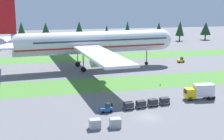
{
  "coord_description": "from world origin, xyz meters",
  "views": [
    {
      "loc": [
        -20.36,
        -55.07,
        22.37
      ],
      "look_at": [
        -1.18,
        26.13,
        4.0
      ],
      "focal_mm": 50.23,
      "sensor_mm": 36.0,
      "label": 1
    }
  ],
  "objects": [
    {
      "name": "ground_crew_marshaller",
      "position": [
        -5.57,
        7.72,
        0.95
      ],
      "size": [
        0.49,
        0.36,
        1.74
      ],
      "rotation": [
        0.0,
        0.0,
        3.72
      ],
      "color": "black",
      "rests_on": "ground"
    },
    {
      "name": "airliner",
      "position": [
        -4.48,
        47.52,
        8.98
      ],
      "size": [
        61.94,
        76.66,
        25.02
      ],
      "rotation": [
        0.0,
        0.0,
        -1.48
      ],
      "color": "silver",
      "rests_on": "ground"
    },
    {
      "name": "catering_truck",
      "position": [
        15.6,
        8.3,
        1.95
      ],
      "size": [
        7.13,
        2.9,
        3.58
      ],
      "rotation": [
        0.0,
        0.0,
        1.48
      ],
      "color": "yellow",
      "rests_on": "ground"
    },
    {
      "name": "baggage_tug",
      "position": [
        -7.46,
        4.62,
        0.81
      ],
      "size": [
        2.76,
        1.66,
        1.97
      ],
      "rotation": [
        0.0,
        0.0,
        1.71
      ],
      "color": "#1E4C8E",
      "rests_on": "ground"
    },
    {
      "name": "cargo_dolly_second",
      "position": [
        0.38,
        5.75,
        0.92
      ],
      "size": [
        2.39,
        1.8,
        1.55
      ],
      "rotation": [
        0.0,
        0.0,
        1.71
      ],
      "color": "#A3A3A8",
      "rests_on": "ground"
    },
    {
      "name": "ground_plane",
      "position": [
        0.0,
        0.0,
        0.0
      ],
      "size": [
        400.0,
        400.0,
        0.0
      ],
      "primitive_type": "plane",
      "color": "slate"
    },
    {
      "name": "distant_tree_line",
      "position": [
        -4.38,
        112.78,
        6.95
      ],
      "size": [
        187.39,
        9.38,
        12.09
      ],
      "color": "#4C3823",
      "rests_on": "ground"
    },
    {
      "name": "cargo_dolly_fourth",
      "position": [
        6.12,
        6.58,
        0.92
      ],
      "size": [
        2.39,
        1.8,
        1.55
      ],
      "rotation": [
        0.0,
        0.0,
        1.71
      ],
      "color": "#A3A3A8",
      "rests_on": "ground"
    },
    {
      "name": "uld_container_1",
      "position": [
        -7.55,
        -3.36,
        0.86
      ],
      "size": [
        2.07,
        1.69,
        1.71
      ],
      "primitive_type": "cube",
      "rotation": [
        0.0,
        0.0,
        -0.04
      ],
      "color": "#A3A3A8",
      "rests_on": "ground"
    },
    {
      "name": "taxiway_marker_3",
      "position": [
        11.19,
        21.55,
        0.29
      ],
      "size": [
        0.44,
        0.44,
        0.58
      ],
      "primitive_type": "cone",
      "color": "orange",
      "rests_on": "ground"
    },
    {
      "name": "taxiway_marker_2",
      "position": [
        -9.35,
        22.81,
        0.32
      ],
      "size": [
        0.44,
        0.44,
        0.65
      ],
      "primitive_type": "cone",
      "color": "orange",
      "rests_on": "ground"
    },
    {
      "name": "pushback_tractor",
      "position": [
        31.08,
        50.7,
        0.81
      ],
      "size": [
        2.71,
        1.53,
        1.97
      ],
      "rotation": [
        0.0,
        0.0,
        1.66
      ],
      "color": "yellow",
      "rests_on": "ground"
    },
    {
      "name": "grass_strip_near",
      "position": [
        0.0,
        26.44,
        0.0
      ],
      "size": [
        320.0,
        15.22,
        0.01
      ],
      "primitive_type": "cube",
      "color": "#4C8438",
      "rests_on": "ground"
    },
    {
      "name": "grass_strip_far",
      "position": [
        0.0,
        68.88,
        0.0
      ],
      "size": [
        320.0,
        15.22,
        0.01
      ],
      "primitive_type": "cube",
      "color": "#4C8438",
      "rests_on": "ground"
    },
    {
      "name": "uld_container_0",
      "position": [
        -11.23,
        -3.1,
        0.88
      ],
      "size": [
        2.03,
        1.63,
        1.76
      ],
      "primitive_type": "cube",
      "rotation": [
        0.0,
        0.0,
        0.02
      ],
      "color": "#A3A3A8",
      "rests_on": "ground"
    },
    {
      "name": "taxiway_marker_1",
      "position": [
        -4.22,
        19.08,
        0.3
      ],
      "size": [
        0.44,
        0.44,
        0.6
      ],
      "primitive_type": "cone",
      "color": "orange",
      "rests_on": "ground"
    },
    {
      "name": "cargo_dolly_lead",
      "position": [
        -2.49,
        5.34,
        0.92
      ],
      "size": [
        2.39,
        1.8,
        1.55
      ],
      "rotation": [
        0.0,
        0.0,
        1.71
      ],
      "color": "#A3A3A8",
      "rests_on": "ground"
    },
    {
      "name": "cargo_dolly_third",
      "position": [
        3.25,
        6.17,
        0.92
      ],
      "size": [
        2.39,
        1.8,
        1.55
      ],
      "rotation": [
        0.0,
        0.0,
        1.71
      ],
      "color": "#A3A3A8",
      "rests_on": "ground"
    },
    {
      "name": "taxiway_marker_0",
      "position": [
        -5.44,
        20.3,
        0.31
      ],
      "size": [
        0.44,
        0.44,
        0.62
      ],
      "primitive_type": "cone",
      "color": "orange",
      "rests_on": "ground"
    }
  ]
}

